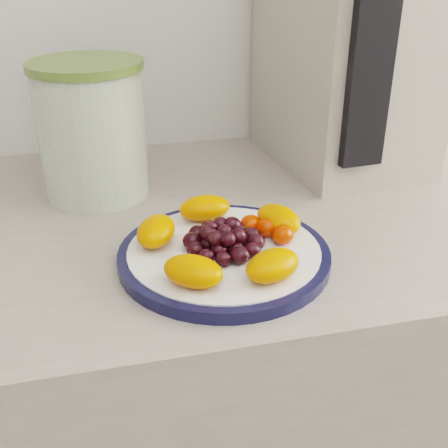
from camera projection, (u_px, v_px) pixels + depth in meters
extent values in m
cube|color=#A4968A|center=(269.00, 426.00, 1.02)|extent=(3.50, 0.60, 0.90)
cube|color=olive|center=(268.00, 437.00, 1.04)|extent=(3.48, 0.58, 0.84)
cylinder|color=#111334|center=(224.00, 256.00, 0.67)|extent=(0.25, 0.25, 0.01)
cylinder|color=white|center=(224.00, 255.00, 0.67)|extent=(0.23, 0.23, 0.02)
cylinder|color=#30570F|center=(92.00, 134.00, 0.81)|extent=(0.19, 0.19, 0.18)
cylinder|color=#5A712F|center=(85.00, 65.00, 0.76)|extent=(0.20, 0.20, 0.01)
cube|color=#ABA093|center=(347.00, 51.00, 0.90)|extent=(0.24, 0.31, 0.37)
cube|color=black|center=(370.00, 68.00, 0.75)|extent=(0.06, 0.03, 0.27)
ellipsoid|color=#ED6400|center=(279.00, 219.00, 0.70)|extent=(0.06, 0.08, 0.03)
ellipsoid|color=#ED6400|center=(205.00, 208.00, 0.73)|extent=(0.07, 0.05, 0.03)
ellipsoid|color=#ED6400|center=(156.00, 231.00, 0.67)|extent=(0.07, 0.08, 0.03)
ellipsoid|color=#ED6400|center=(193.00, 271.00, 0.59)|extent=(0.08, 0.08, 0.03)
ellipsoid|color=#ED6400|center=(273.00, 265.00, 0.60)|extent=(0.08, 0.07, 0.03)
ellipsoid|color=black|center=(224.00, 242.00, 0.66)|extent=(0.02, 0.02, 0.02)
ellipsoid|color=black|center=(240.00, 240.00, 0.66)|extent=(0.02, 0.02, 0.02)
ellipsoid|color=black|center=(229.00, 235.00, 0.68)|extent=(0.02, 0.02, 0.02)
ellipsoid|color=black|center=(213.00, 236.00, 0.67)|extent=(0.02, 0.02, 0.02)
ellipsoid|color=black|center=(208.00, 244.00, 0.66)|extent=(0.02, 0.02, 0.02)
ellipsoid|color=black|center=(219.00, 250.00, 0.64)|extent=(0.02, 0.02, 0.02)
ellipsoid|color=black|center=(236.00, 248.00, 0.65)|extent=(0.02, 0.02, 0.02)
ellipsoid|color=black|center=(252.00, 235.00, 0.68)|extent=(0.02, 0.02, 0.02)
ellipsoid|color=black|center=(240.00, 229.00, 0.69)|extent=(0.02, 0.02, 0.02)
ellipsoid|color=black|center=(225.00, 227.00, 0.69)|extent=(0.02, 0.02, 0.02)
ellipsoid|color=black|center=(209.00, 228.00, 0.69)|extent=(0.02, 0.02, 0.02)
ellipsoid|color=black|center=(197.00, 233.00, 0.68)|extent=(0.02, 0.02, 0.02)
ellipsoid|color=black|center=(192.00, 241.00, 0.66)|extent=(0.02, 0.02, 0.02)
ellipsoid|color=black|center=(195.00, 249.00, 0.64)|extent=(0.02, 0.02, 0.02)
ellipsoid|color=black|center=(206.00, 256.00, 0.63)|extent=(0.02, 0.02, 0.02)
ellipsoid|color=black|center=(223.00, 259.00, 0.63)|extent=(0.02, 0.02, 0.02)
ellipsoid|color=black|center=(240.00, 256.00, 0.63)|extent=(0.02, 0.02, 0.02)
ellipsoid|color=black|center=(252.00, 250.00, 0.64)|extent=(0.02, 0.02, 0.02)
ellipsoid|color=black|center=(256.00, 242.00, 0.66)|extent=(0.02, 0.02, 0.02)
ellipsoid|color=black|center=(224.00, 232.00, 0.65)|extent=(0.02, 0.02, 0.02)
ellipsoid|color=black|center=(232.00, 225.00, 0.67)|extent=(0.02, 0.02, 0.02)
ellipsoid|color=black|center=(220.00, 224.00, 0.67)|extent=(0.02, 0.02, 0.02)
ellipsoid|color=black|center=(211.00, 228.00, 0.66)|extent=(0.02, 0.02, 0.02)
ellipsoid|color=black|center=(209.00, 233.00, 0.65)|extent=(0.02, 0.02, 0.02)
ellipsoid|color=black|center=(216.00, 238.00, 0.64)|extent=(0.02, 0.02, 0.02)
ellipsoid|color=black|center=(228.00, 239.00, 0.64)|extent=(0.02, 0.02, 0.02)
ellipsoid|color=black|center=(238.00, 235.00, 0.65)|extent=(0.02, 0.02, 0.02)
ellipsoid|color=red|center=(268.00, 228.00, 0.69)|extent=(0.03, 0.03, 0.02)
ellipsoid|color=red|center=(286.00, 223.00, 0.70)|extent=(0.04, 0.03, 0.02)
ellipsoid|color=red|center=(283.00, 235.00, 0.67)|extent=(0.04, 0.04, 0.02)
ellipsoid|color=red|center=(250.00, 224.00, 0.70)|extent=(0.04, 0.04, 0.02)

